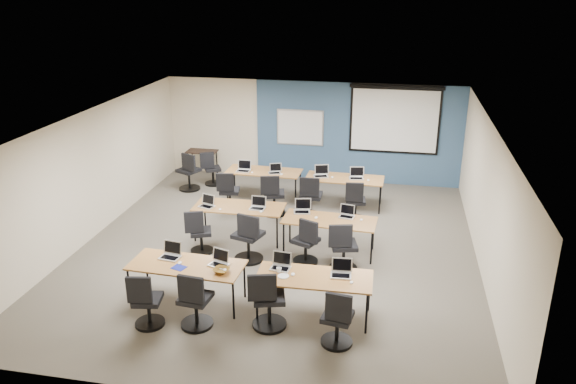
% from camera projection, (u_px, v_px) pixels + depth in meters
% --- Properties ---
extents(floor, '(8.00, 9.00, 0.02)m').
position_uv_depth(floor, '(277.00, 249.00, 11.57)').
color(floor, '#6B6354').
rests_on(floor, ground).
extents(ceiling, '(8.00, 9.00, 0.02)m').
position_uv_depth(ceiling, '(276.00, 121.00, 10.61)').
color(ceiling, white).
rests_on(ceiling, ground).
extents(wall_back, '(8.00, 0.04, 2.70)m').
position_uv_depth(wall_back, '(311.00, 131.00, 15.22)').
color(wall_back, beige).
rests_on(wall_back, ground).
extents(wall_front, '(8.00, 0.04, 2.70)m').
position_uv_depth(wall_front, '(200.00, 311.00, 6.96)').
color(wall_front, beige).
rests_on(wall_front, ground).
extents(wall_left, '(0.04, 9.00, 2.70)m').
position_uv_depth(wall_left, '(91.00, 175.00, 11.81)').
color(wall_left, beige).
rests_on(wall_left, ground).
extents(wall_right, '(0.04, 9.00, 2.70)m').
position_uv_depth(wall_right, '(488.00, 202.00, 10.37)').
color(wall_right, beige).
rests_on(wall_right, ground).
extents(blue_accent_panel, '(5.50, 0.04, 2.70)m').
position_uv_depth(blue_accent_panel, '(358.00, 134.00, 14.96)').
color(blue_accent_panel, '#3D5977').
rests_on(blue_accent_panel, wall_back).
extents(whiteboard, '(1.28, 0.03, 0.98)m').
position_uv_depth(whiteboard, '(300.00, 128.00, 15.17)').
color(whiteboard, silver).
rests_on(whiteboard, wall_back).
extents(projector_screen, '(2.40, 0.10, 1.82)m').
position_uv_depth(projector_screen, '(395.00, 116.00, 14.54)').
color(projector_screen, black).
rests_on(projector_screen, wall_back).
extents(training_table_front_left, '(1.93, 0.80, 0.73)m').
position_uv_depth(training_table_front_left, '(187.00, 266.00, 9.41)').
color(training_table_front_left, olive).
rests_on(training_table_front_left, floor).
extents(training_table_front_right, '(1.87, 0.78, 0.73)m').
position_uv_depth(training_table_front_right, '(314.00, 279.00, 9.02)').
color(training_table_front_right, brown).
rests_on(training_table_front_right, floor).
extents(training_table_mid_left, '(1.90, 0.79, 0.73)m').
position_uv_depth(training_table_mid_left, '(239.00, 208.00, 11.82)').
color(training_table_mid_left, olive).
rests_on(training_table_mid_left, floor).
extents(training_table_mid_right, '(1.85, 0.77, 0.73)m').
position_uv_depth(training_table_mid_right, '(329.00, 222.00, 11.16)').
color(training_table_mid_right, '#A8632B').
rests_on(training_table_mid_right, floor).
extents(training_table_back_left, '(1.86, 0.77, 0.73)m').
position_uv_depth(training_table_back_left, '(264.00, 172.00, 14.01)').
color(training_table_back_left, brown).
rests_on(training_table_back_left, floor).
extents(training_table_back_right, '(1.86, 0.78, 0.73)m').
position_uv_depth(training_table_back_right, '(345.00, 180.00, 13.51)').
color(training_table_back_right, brown).
rests_on(training_table_back_right, floor).
extents(laptop_0, '(0.34, 0.29, 0.26)m').
position_uv_depth(laptop_0, '(171.00, 253.00, 9.63)').
color(laptop_0, silver).
rests_on(laptop_0, training_table_front_left).
extents(mouse_0, '(0.09, 0.12, 0.04)m').
position_uv_depth(mouse_0, '(180.00, 263.00, 9.41)').
color(mouse_0, white).
rests_on(mouse_0, training_table_front_left).
extents(task_chair_0, '(0.48, 0.48, 0.96)m').
position_uv_depth(task_chair_0, '(146.00, 305.00, 8.84)').
color(task_chair_0, black).
rests_on(task_chair_0, floor).
extents(laptop_1, '(0.32, 0.27, 0.24)m').
position_uv_depth(laptop_1, '(219.00, 261.00, 9.38)').
color(laptop_1, '#B5B4B7').
rests_on(laptop_1, training_table_front_left).
extents(mouse_1, '(0.08, 0.11, 0.04)m').
position_uv_depth(mouse_1, '(225.00, 270.00, 9.20)').
color(mouse_1, white).
rests_on(mouse_1, training_table_front_left).
extents(task_chair_1, '(0.52, 0.52, 1.00)m').
position_uv_depth(task_chair_1, '(195.00, 305.00, 8.81)').
color(task_chair_1, black).
rests_on(task_chair_1, floor).
extents(laptop_2, '(0.32, 0.27, 0.25)m').
position_uv_depth(laptop_2, '(281.00, 264.00, 9.27)').
color(laptop_2, '#A6A6A8').
rests_on(laptop_2, training_table_front_right).
extents(mouse_2, '(0.08, 0.11, 0.04)m').
position_uv_depth(mouse_2, '(293.00, 274.00, 9.05)').
color(mouse_2, white).
rests_on(mouse_2, training_table_front_right).
extents(task_chair_2, '(0.56, 0.55, 1.03)m').
position_uv_depth(task_chair_2, '(268.00, 304.00, 8.80)').
color(task_chair_2, black).
rests_on(task_chair_2, floor).
extents(laptop_3, '(0.33, 0.28, 0.25)m').
position_uv_depth(laptop_3, '(341.00, 271.00, 9.04)').
color(laptop_3, silver).
rests_on(laptop_3, training_table_front_right).
extents(mouse_3, '(0.08, 0.10, 0.03)m').
position_uv_depth(mouse_3, '(352.00, 282.00, 8.81)').
color(mouse_3, white).
rests_on(mouse_3, training_table_front_right).
extents(task_chair_3, '(0.49, 0.49, 0.97)m').
position_uv_depth(task_chair_3, '(337.00, 323.00, 8.37)').
color(task_chair_3, black).
rests_on(task_chair_3, floor).
extents(laptop_4, '(0.31, 0.26, 0.24)m').
position_uv_depth(laptop_4, '(207.00, 204.00, 11.78)').
color(laptop_4, '#A6A7B3').
rests_on(laptop_4, training_table_mid_left).
extents(mouse_4, '(0.06, 0.09, 0.03)m').
position_uv_depth(mouse_4, '(220.00, 209.00, 11.61)').
color(mouse_4, white).
rests_on(mouse_4, training_table_mid_left).
extents(task_chair_4, '(0.49, 0.47, 0.95)m').
position_uv_depth(task_chair_4, '(199.00, 235.00, 11.25)').
color(task_chair_4, black).
rests_on(task_chair_4, floor).
extents(laptop_5, '(0.32, 0.27, 0.24)m').
position_uv_depth(laptop_5, '(258.00, 206.00, 11.68)').
color(laptop_5, '#A6A6AC').
rests_on(laptop_5, training_table_mid_left).
extents(mouse_5, '(0.08, 0.11, 0.04)m').
position_uv_depth(mouse_5, '(261.00, 211.00, 11.50)').
color(mouse_5, white).
rests_on(mouse_5, training_table_mid_left).
extents(task_chair_5, '(0.59, 0.58, 1.05)m').
position_uv_depth(task_chair_5, '(248.00, 241.00, 10.90)').
color(task_chair_5, black).
rests_on(task_chair_5, floor).
extents(laptop_6, '(0.34, 0.29, 0.26)m').
position_uv_depth(laptop_6, '(302.00, 209.00, 11.51)').
color(laptop_6, '#A8A8AC').
rests_on(laptop_6, training_table_mid_right).
extents(mouse_6, '(0.07, 0.10, 0.04)m').
position_uv_depth(mouse_6, '(316.00, 218.00, 11.21)').
color(mouse_6, white).
rests_on(mouse_6, training_table_mid_right).
extents(task_chair_6, '(0.53, 0.49, 0.97)m').
position_uv_depth(task_chair_6, '(306.00, 245.00, 10.83)').
color(task_chair_6, black).
rests_on(task_chair_6, floor).
extents(laptop_7, '(0.30, 0.25, 0.23)m').
position_uv_depth(laptop_7, '(347.00, 214.00, 11.28)').
color(laptop_7, '#A4A4AE').
rests_on(laptop_7, training_table_mid_right).
extents(mouse_7, '(0.07, 0.10, 0.03)m').
position_uv_depth(mouse_7, '(361.00, 220.00, 11.11)').
color(mouse_7, white).
rests_on(mouse_7, training_table_mid_right).
extents(task_chair_7, '(0.54, 0.54, 1.02)m').
position_uv_depth(task_chair_7, '(343.00, 251.00, 10.55)').
color(task_chair_7, black).
rests_on(task_chair_7, floor).
extents(laptop_8, '(0.34, 0.29, 0.26)m').
position_uv_depth(laptop_8, '(244.00, 168.00, 13.97)').
color(laptop_8, '#B6B6B6').
rests_on(laptop_8, training_table_back_left).
extents(mouse_8, '(0.08, 0.10, 0.03)m').
position_uv_depth(mouse_8, '(252.00, 172.00, 13.85)').
color(mouse_8, white).
rests_on(mouse_8, training_table_back_left).
extents(task_chair_8, '(0.51, 0.51, 0.99)m').
position_uv_depth(task_chair_8, '(229.00, 195.00, 13.34)').
color(task_chair_8, black).
rests_on(task_chair_8, floor).
extents(laptop_9, '(0.30, 0.25, 0.23)m').
position_uv_depth(laptop_9, '(275.00, 171.00, 13.82)').
color(laptop_9, '#B6B6B7').
rests_on(laptop_9, training_table_back_left).
extents(mouse_9, '(0.08, 0.11, 0.04)m').
position_uv_depth(mouse_9, '(281.00, 174.00, 13.70)').
color(mouse_9, white).
rests_on(mouse_9, training_table_back_left).
extents(task_chair_9, '(0.54, 0.54, 1.02)m').
position_uv_depth(task_chair_9, '(273.00, 198.00, 13.09)').
color(task_chair_9, black).
rests_on(task_chair_9, floor).
extents(laptop_10, '(0.35, 0.30, 0.26)m').
position_uv_depth(laptop_10, '(321.00, 173.00, 13.61)').
color(laptop_10, '#ACACAF').
rests_on(laptop_10, training_table_back_right).
extents(mouse_10, '(0.08, 0.11, 0.03)m').
position_uv_depth(mouse_10, '(332.00, 177.00, 13.51)').
color(mouse_10, white).
rests_on(mouse_10, training_table_back_right).
extents(task_chair_10, '(0.56, 0.56, 1.03)m').
position_uv_depth(task_chair_10, '(310.00, 200.00, 12.95)').
color(task_chair_10, black).
rests_on(task_chair_10, floor).
extents(laptop_11, '(0.34, 0.29, 0.26)m').
position_uv_depth(laptop_11, '(357.00, 176.00, 13.46)').
color(laptop_11, '#AAAAAA').
rests_on(laptop_11, training_table_back_right).
extents(mouse_11, '(0.08, 0.11, 0.03)m').
position_uv_depth(mouse_11, '(368.00, 180.00, 13.31)').
color(mouse_11, white).
rests_on(mouse_11, training_table_back_right).
extents(task_chair_11, '(0.49, 0.49, 0.98)m').
position_uv_depth(task_chair_11, '(355.00, 205.00, 12.77)').
color(task_chair_11, black).
rests_on(task_chair_11, floor).
extents(blue_mousepad, '(0.27, 0.24, 0.01)m').
position_uv_depth(blue_mousepad, '(179.00, 268.00, 9.28)').
color(blue_mousepad, navy).
rests_on(blue_mousepad, training_table_front_left).
extents(snack_bowl, '(0.37, 0.37, 0.08)m').
position_uv_depth(snack_bowl, '(221.00, 270.00, 9.13)').
color(snack_bowl, brown).
rests_on(snack_bowl, training_table_front_left).
extents(snack_plate, '(0.20, 0.20, 0.01)m').
position_uv_depth(snack_plate, '(283.00, 276.00, 9.01)').
color(snack_plate, white).
rests_on(snack_plate, training_table_front_right).
extents(coffee_cup, '(0.10, 0.10, 0.07)m').
position_uv_depth(coffee_cup, '(279.00, 270.00, 9.10)').
color(coffee_cup, white).
rests_on(coffee_cup, snack_plate).
extents(utility_table, '(0.84, 0.47, 0.75)m').
position_uv_depth(utility_table, '(202.00, 154.00, 15.60)').
color(utility_table, black).
rests_on(utility_table, floor).
extents(spare_chair_a, '(0.50, 0.46, 0.95)m').
position_uv_depth(spare_chair_a, '(211.00, 171.00, 15.04)').
color(spare_chair_a, black).
rests_on(spare_chair_a, floor).
extents(spare_chair_b, '(0.60, 0.56, 1.03)m').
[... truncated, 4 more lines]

